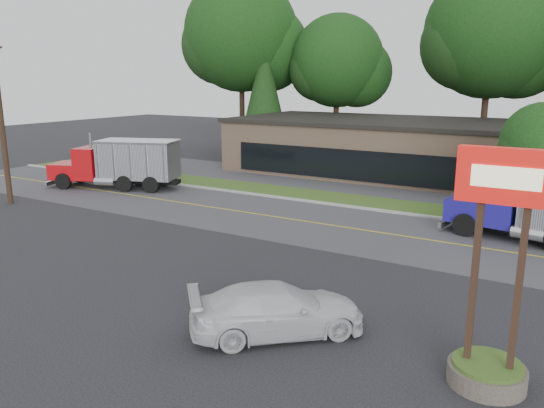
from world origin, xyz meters
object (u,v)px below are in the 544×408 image
at_px(dump_truck_red, 122,163).
at_px(rally_car, 277,309).
at_px(bilo_sign, 493,309).
at_px(utility_pole, 1,120).

distance_m(dump_truck_red, rally_car, 24.14).
bearing_deg(dump_truck_red, rally_car, 126.60).
bearing_deg(rally_car, dump_truck_red, 13.63).
bearing_deg(bilo_sign, utility_pole, 168.11).
distance_m(bilo_sign, rally_car, 6.04).
bearing_deg(utility_pole, dump_truck_red, 70.68).
bearing_deg(bilo_sign, rally_car, -177.17).
bearing_deg(dump_truck_red, utility_pole, 50.50).
bearing_deg(dump_truck_red, bilo_sign, 133.46).
xyz_separation_m(utility_pole, dump_truck_red, (2.43, 6.92, -3.28)).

